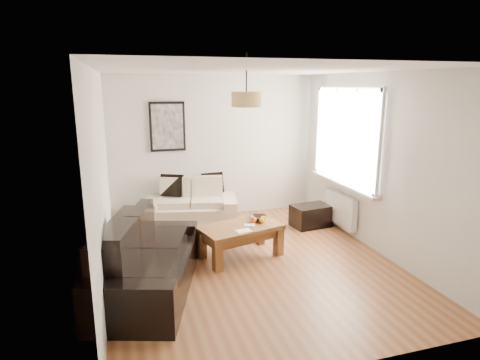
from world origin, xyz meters
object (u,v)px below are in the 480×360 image
object	(u,v)px
sofa_leather	(148,258)
ottoman	(311,216)
loveseat_cream	(191,204)
coffee_table	(240,241)

from	to	relation	value
sofa_leather	ottoman	xyz separation A→B (m)	(2.88, 1.52, -0.23)
loveseat_cream	coffee_table	xyz separation A→B (m)	(0.44, -1.53, -0.16)
loveseat_cream	sofa_leather	world-z (taller)	sofa_leather
sofa_leather	coffee_table	distance (m)	1.49
coffee_table	ottoman	bearing A→B (deg)	29.57
loveseat_cream	sofa_leather	xyz separation A→B (m)	(-0.89, -2.17, 0.03)
sofa_leather	ottoman	bearing A→B (deg)	-44.96
loveseat_cream	ottoman	distance (m)	2.11
loveseat_cream	ottoman	xyz separation A→B (m)	(1.99, -0.65, -0.20)
coffee_table	loveseat_cream	bearing A→B (deg)	106.16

